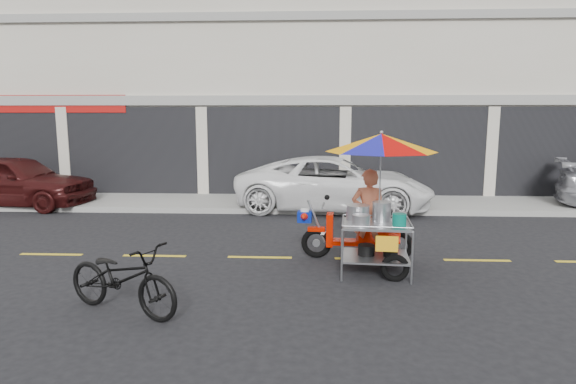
{
  "coord_description": "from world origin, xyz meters",
  "views": [
    {
      "loc": [
        -1.05,
        -8.65,
        2.62
      ],
      "look_at": [
        -1.5,
        0.6,
        1.15
      ],
      "focal_mm": 30.0,
      "sensor_mm": 36.0,
      "label": 1
    }
  ],
  "objects_px": {
    "near_bicycle": "(122,278)",
    "food_vendor_rig": "(374,182)",
    "white_pickup": "(334,183)",
    "maroon_sedan": "(14,181)"
  },
  "relations": [
    {
      "from": "maroon_sedan",
      "to": "near_bicycle",
      "type": "xyz_separation_m",
      "value": [
        6.07,
        -7.34,
        -0.28
      ]
    },
    {
      "from": "white_pickup",
      "to": "food_vendor_rig",
      "type": "distance_m",
      "value": 5.27
    },
    {
      "from": "near_bicycle",
      "to": "food_vendor_rig",
      "type": "distance_m",
      "value": 4.29
    },
    {
      "from": "maroon_sedan",
      "to": "near_bicycle",
      "type": "height_order",
      "value": "maroon_sedan"
    },
    {
      "from": "maroon_sedan",
      "to": "near_bicycle",
      "type": "bearing_deg",
      "value": -135.53
    },
    {
      "from": "maroon_sedan",
      "to": "near_bicycle",
      "type": "relative_size",
      "value": 2.42
    },
    {
      "from": "near_bicycle",
      "to": "maroon_sedan",
      "type": "bearing_deg",
      "value": 63.67
    },
    {
      "from": "white_pickup",
      "to": "food_vendor_rig",
      "type": "relative_size",
      "value": 2.26
    },
    {
      "from": "white_pickup",
      "to": "near_bicycle",
      "type": "relative_size",
      "value": 2.91
    },
    {
      "from": "near_bicycle",
      "to": "food_vendor_rig",
      "type": "relative_size",
      "value": 0.78
    }
  ]
}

